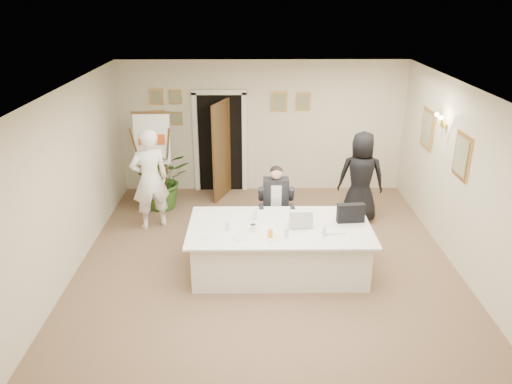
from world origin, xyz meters
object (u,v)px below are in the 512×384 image
object	(u,v)px
standing_woman	(361,178)
steel_jug	(253,228)
paper_stack	(335,231)
oj_glass	(270,234)
standing_man	(150,179)
conference_table	(279,248)
potted_palm	(163,179)
flip_chart	(155,166)
laptop_bag	(351,213)
seated_man	(276,204)
laptop	(300,217)

from	to	relation	value
standing_woman	steel_jug	bearing A→B (deg)	54.17
paper_stack	oj_glass	distance (m)	0.98
standing_man	paper_stack	xyz separation A→B (m)	(3.06, -1.80, -0.15)
conference_table	steel_jug	xyz separation A→B (m)	(-0.41, -0.17, 0.44)
standing_woman	potted_palm	world-z (taller)	standing_woman
conference_table	flip_chart	bearing A→B (deg)	133.62
conference_table	paper_stack	size ratio (longest dim) A/B	9.69
flip_chart	standing_man	size ratio (longest dim) A/B	1.04
potted_palm	laptop_bag	xyz separation A→B (m)	(3.29, -2.36, 0.32)
conference_table	oj_glass	size ratio (longest dim) A/B	21.35
seated_man	laptop_bag	xyz separation A→B (m)	(1.10, -0.90, 0.23)
standing_woman	standing_man	bearing A→B (deg)	12.78
standing_man	potted_palm	world-z (taller)	standing_man
seated_man	laptop	xyz separation A→B (m)	(0.32, -1.00, 0.22)
seated_man	standing_man	distance (m)	2.33
flip_chart	oj_glass	bearing A→B (deg)	-52.62
standing_woman	oj_glass	size ratio (longest dim) A/B	13.34
flip_chart	oj_glass	world-z (taller)	flip_chart
standing_woman	laptop_bag	size ratio (longest dim) A/B	4.08
standing_woman	steel_jug	distance (m)	2.85
seated_man	flip_chart	size ratio (longest dim) A/B	0.71
standing_woman	potted_palm	bearing A→B (deg)	-0.63
flip_chart	laptop_bag	world-z (taller)	flip_chart
seated_man	laptop_bag	distance (m)	1.44
standing_woman	potted_palm	xyz separation A→B (m)	(-3.80, 0.65, -0.26)
laptop	paper_stack	distance (m)	0.56
seated_man	steel_jug	bearing A→B (deg)	-108.05
laptop_bag	conference_table	bearing A→B (deg)	-178.15
steel_jug	flip_chart	bearing A→B (deg)	126.27
potted_palm	laptop_bag	distance (m)	4.06
paper_stack	standing_man	bearing A→B (deg)	149.51
seated_man	laptop_bag	bearing A→B (deg)	-38.93
potted_palm	oj_glass	world-z (taller)	potted_palm
standing_woman	paper_stack	size ratio (longest dim) A/B	6.05
standing_woman	paper_stack	bearing A→B (deg)	77.71
flip_chart	paper_stack	xyz separation A→B (m)	(3.12, -2.64, -0.11)
standing_woman	laptop_bag	bearing A→B (deg)	82.43
seated_man	standing_man	world-z (taller)	standing_man
conference_table	standing_woman	distance (m)	2.49
seated_man	standing_woman	world-z (taller)	standing_woman
potted_palm	paper_stack	distance (m)	4.04
potted_palm	paper_stack	world-z (taller)	potted_palm
oj_glass	potted_palm	bearing A→B (deg)	125.10
laptop	laptop_bag	xyz separation A→B (m)	(0.78, 0.10, 0.01)
standing_man	steel_jug	world-z (taller)	standing_man
standing_man	steel_jug	bearing A→B (deg)	110.41
conference_table	standing_man	size ratio (longest dim) A/B	1.48
steel_jug	standing_man	bearing A→B (deg)	136.27
standing_man	standing_woman	bearing A→B (deg)	157.80
flip_chart	laptop	bearing A→B (deg)	-42.38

